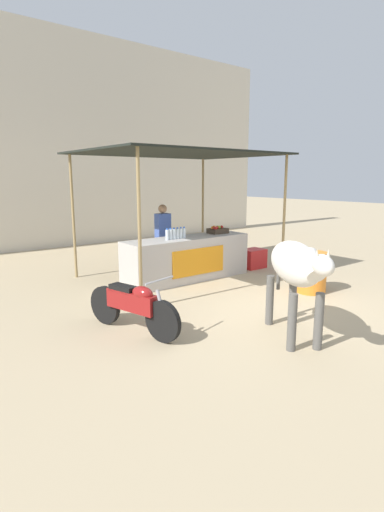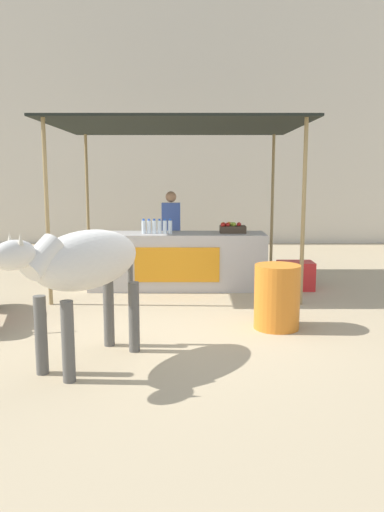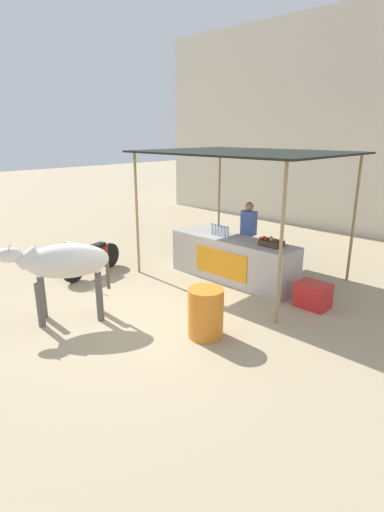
# 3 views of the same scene
# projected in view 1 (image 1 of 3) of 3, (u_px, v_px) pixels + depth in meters

# --- Properties ---
(ground_plane) EXTENTS (60.00, 60.00, 0.00)m
(ground_plane) POSITION_uv_depth(u_px,v_px,m) (260.00, 303.00, 7.32)
(ground_plane) COLOR tan
(building_wall_far) EXTENTS (16.00, 0.50, 6.83)m
(building_wall_far) POSITION_uv_depth(u_px,v_px,m) (73.00, 142.00, 13.13)
(building_wall_far) COLOR beige
(building_wall_far) RESTS_ON ground
(stall_counter) EXTENTS (3.00, 0.82, 0.96)m
(stall_counter) POSITION_uv_depth(u_px,v_px,m) (187.00, 259.00, 8.92)
(stall_counter) COLOR #B2ADA8
(stall_counter) RESTS_ON ground
(stall_awning) EXTENTS (4.20, 3.20, 2.79)m
(stall_awning) POSITION_uv_depth(u_px,v_px,m) (179.00, 158.00, 8.72)
(stall_awning) COLOR black
(stall_awning) RESTS_ON ground
(water_bottle_row) EXTENTS (0.52, 0.07, 0.25)m
(water_bottle_row) POSITION_uv_depth(u_px,v_px,m) (176.00, 234.00, 8.55)
(water_bottle_row) COLOR silver
(water_bottle_row) RESTS_ON stall_counter
(fruit_crate) EXTENTS (0.44, 0.32, 0.18)m
(fruit_crate) POSITION_uv_depth(u_px,v_px,m) (217.00, 230.00, 9.42)
(fruit_crate) COLOR #3F3326
(fruit_crate) RESTS_ON stall_counter
(vendor_behind_counter) EXTENTS (0.34, 0.22, 1.65)m
(vendor_behind_counter) POSITION_uv_depth(u_px,v_px,m) (163.00, 239.00, 9.34)
(vendor_behind_counter) COLOR #383842
(vendor_behind_counter) RESTS_ON ground
(cooler_box) EXTENTS (0.60, 0.44, 0.48)m
(cooler_box) POSITION_uv_depth(u_px,v_px,m) (253.00, 259.00, 10.12)
(cooler_box) COLOR red
(cooler_box) RESTS_ON ground
(water_barrel) EXTENTS (0.58, 0.58, 0.82)m
(water_barrel) POSITION_uv_depth(u_px,v_px,m) (312.00, 272.00, 7.93)
(water_barrel) COLOR orange
(water_barrel) RESTS_ON ground
(cow) EXTENTS (1.27, 1.74, 1.44)m
(cow) POSITION_uv_depth(u_px,v_px,m) (296.00, 267.00, 5.55)
(cow) COLOR silver
(cow) RESTS_ON ground
(motorcycle_parked) EXTENTS (0.67, 1.76, 0.90)m
(motorcycle_parked) POSITION_uv_depth(u_px,v_px,m) (133.00, 305.00, 5.85)
(motorcycle_parked) COLOR black
(motorcycle_parked) RESTS_ON ground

